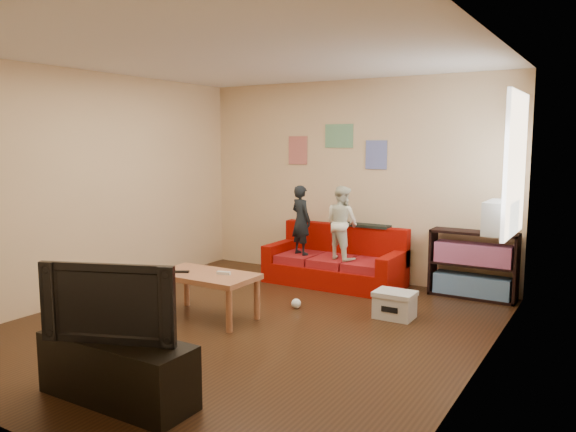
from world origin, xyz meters
The scene contains 17 objects.
room_shell centered at (0.00, 0.00, 1.35)m, with size 4.52×5.02×2.72m.
sofa centered at (-0.01, 2.06, 0.26)m, with size 1.79×0.82×0.79m.
child_a centered at (-0.46, 1.90, 0.84)m, with size 0.34×0.22×0.93m, color black.
child_b centered at (0.14, 1.90, 0.85)m, with size 0.46×0.36×0.95m, color white.
coffee_table centered at (-0.55, 0.02, 0.42)m, with size 1.09×0.60×0.49m.
remote centered at (-0.80, -0.10, 0.50)m, with size 0.19×0.05×0.02m, color black.
game_controller centered at (-0.35, 0.07, 0.50)m, with size 0.15×0.04×0.03m, color silver.
bookshelf centered at (1.70, 2.30, 0.36)m, with size 1.01×0.30×0.81m.
window centered at (2.22, 1.65, 1.64)m, with size 0.04×1.08×1.48m, color white.
ac_unit centered at (2.10, 1.65, 1.08)m, with size 0.28×0.55×0.35m, color #B7B2A3.
artwork_left centered at (-0.85, 2.48, 1.75)m, with size 0.30×0.01×0.40m, color #D87266.
artwork_center centered at (-0.20, 2.48, 1.95)m, with size 0.42×0.01×0.32m, color #72B27F.
artwork_right centered at (0.35, 2.48, 1.70)m, with size 0.30×0.01×0.38m, color #727FCC.
file_box centered at (1.18, 1.05, 0.15)m, with size 0.42×0.32×0.29m.
tv_stand centered at (0.13, -1.83, 0.23)m, with size 1.24×0.41×0.47m, color black.
television centered at (0.13, -1.83, 0.75)m, with size 1.00×0.13×0.57m, color black.
tissue centered at (0.10, 0.81, 0.06)m, with size 0.11×0.11×0.11m, color white.
Camera 1 is at (3.20, -4.51, 1.88)m, focal length 35.00 mm.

